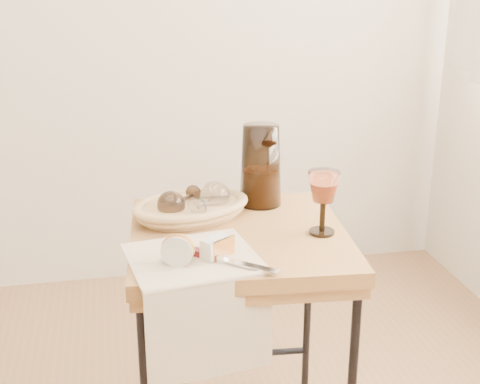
{
  "coord_description": "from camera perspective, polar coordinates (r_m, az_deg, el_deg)",
  "views": [
    {
      "loc": [
        0.22,
        -1.13,
        1.44
      ],
      "look_at": [
        0.54,
        0.48,
        0.86
      ],
      "focal_mm": 49.43,
      "sensor_mm": 36.0,
      "label": 1
    }
  ],
  "objects": [
    {
      "name": "table_knife",
      "position": [
        1.6,
        -1.21,
        -5.74
      ],
      "size": [
        0.21,
        0.19,
        0.02
      ],
      "primitive_type": null,
      "rotation": [
        0.0,
        0.0,
        -0.7
      ],
      "color": "silver",
      "rests_on": "tea_towel"
    },
    {
      "name": "apple_wedge",
      "position": [
        1.63,
        -2.11,
        -4.8
      ],
      "size": [
        0.08,
        0.07,
        0.05
      ],
      "primitive_type": "cube",
      "rotation": [
        0.0,
        0.0,
        0.63
      ],
      "color": "silver",
      "rests_on": "tea_towel"
    },
    {
      "name": "tea_towel",
      "position": [
        1.64,
        -4.1,
        -5.7
      ],
      "size": [
        0.35,
        0.32,
        0.01
      ],
      "primitive_type": "cube",
      "rotation": [
        0.0,
        0.0,
        0.15
      ],
      "color": "beige",
      "rests_on": "side_table"
    },
    {
      "name": "wine_goblet",
      "position": [
        1.77,
        7.18,
        -0.93
      ],
      "size": [
        0.09,
        0.09,
        0.18
      ],
      "primitive_type": null,
      "rotation": [
        0.0,
        0.0,
        -0.09
      ],
      "color": "white",
      "rests_on": "side_table"
    },
    {
      "name": "goblet_lying_b",
      "position": [
        1.86,
        -2.82,
        -0.77
      ],
      "size": [
        0.16,
        0.17,
        0.09
      ],
      "primitive_type": null,
      "rotation": [
        0.0,
        0.0,
        0.92
      ],
      "color": "white",
      "rests_on": "bread_basket"
    },
    {
      "name": "bread_basket",
      "position": [
        1.88,
        -4.22,
        -1.58
      ],
      "size": [
        0.35,
        0.29,
        0.05
      ],
      "primitive_type": null,
      "rotation": [
        0.0,
        0.0,
        0.3
      ],
      "color": "#987445",
      "rests_on": "side_table"
    },
    {
      "name": "side_table",
      "position": [
        1.97,
        -0.12,
        -13.4
      ],
      "size": [
        0.63,
        0.63,
        0.74
      ],
      "primitive_type": null,
      "rotation": [
        0.0,
        0.0,
        -0.08
      ],
      "color": "brown",
      "rests_on": "floor"
    },
    {
      "name": "apple_half",
      "position": [
        1.59,
        -5.36,
        -4.87
      ],
      "size": [
        0.09,
        0.06,
        0.08
      ],
      "primitive_type": "ellipsoid",
      "rotation": [
        0.0,
        0.0,
        -0.28
      ],
      "color": "red",
      "rests_on": "tea_towel"
    },
    {
      "name": "goblet_lying_a",
      "position": [
        1.88,
        -5.11,
        -0.71
      ],
      "size": [
        0.15,
        0.15,
        0.08
      ],
      "primitive_type": null,
      "rotation": [
        0.0,
        0.0,
        3.93
      ],
      "color": "#4D392A",
      "rests_on": "bread_basket"
    },
    {
      "name": "pitcher",
      "position": [
        1.96,
        1.79,
        2.32
      ],
      "size": [
        0.23,
        0.28,
        0.28
      ],
      "primitive_type": null,
      "rotation": [
        0.0,
        0.0,
        -0.28
      ],
      "color": "black",
      "rests_on": "side_table"
    }
  ]
}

